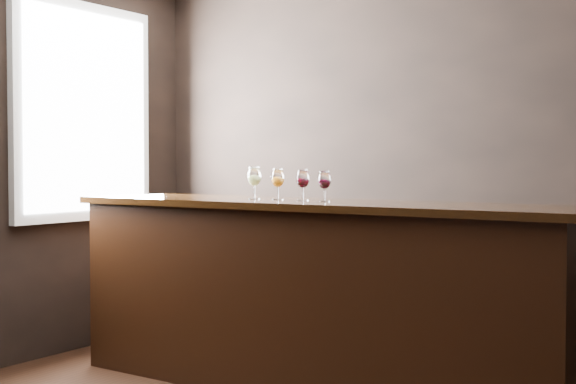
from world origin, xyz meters
The scene contains 8 objects.
room_shell centered at (-0.23, 0.11, 1.81)m, with size 5.02×4.52×2.81m.
bar_counter centered at (-0.46, 1.13, 0.55)m, with size 3.16×0.68×1.10m, color black.
bar_top centered at (-0.46, 1.13, 1.13)m, with size 3.26×0.76×0.04m, color black.
back_bar_shelf centered at (-0.63, 2.03, 0.49)m, with size 2.73×0.40×0.98m, color black.
glass_white centered at (-0.90, 1.15, 1.28)m, with size 0.09×0.09×0.20m.
glass_amber centered at (-0.73, 1.16, 1.28)m, with size 0.08×0.08×0.19m.
glass_red_a centered at (-0.54, 1.15, 1.27)m, with size 0.08×0.08×0.19m.
glass_red_b centered at (-0.37, 1.12, 1.27)m, with size 0.08×0.08×0.18m.
Camera 1 is at (2.01, -2.93, 1.37)m, focal length 50.00 mm.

